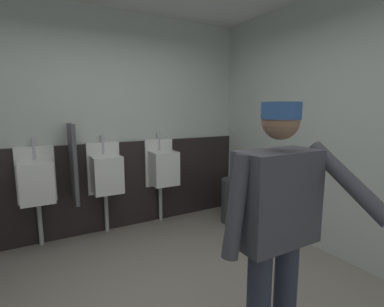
{
  "coord_description": "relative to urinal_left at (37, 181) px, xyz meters",
  "views": [
    {
      "loc": [
        -0.77,
        -1.77,
        1.56
      ],
      "look_at": [
        0.22,
        -0.05,
        1.25
      ],
      "focal_mm": 26.77,
      "sensor_mm": 36.0,
      "label": 1
    }
  ],
  "objects": [
    {
      "name": "wall_back",
      "position": [
        0.74,
        0.22,
        0.6
      ],
      "size": [
        4.55,
        0.12,
        2.76
      ],
      "primitive_type": "cube",
      "color": "silver",
      "rests_on": "ground_plane"
    },
    {
      "name": "wall_right",
      "position": [
        2.77,
        -1.71,
        0.6
      ],
      "size": [
        0.12,
        4.34,
        2.76
      ],
      "primitive_type": "cube",
      "color": "silver",
      "rests_on": "ground_plane"
    },
    {
      "name": "wainscot_band_back",
      "position": [
        0.74,
        0.14,
        -0.21
      ],
      "size": [
        3.95,
        0.03,
        1.14
      ],
      "primitive_type": "cube",
      "color": "black",
      "rests_on": "ground_plane"
    },
    {
      "name": "urinal_left",
      "position": [
        0.0,
        0.0,
        0.0
      ],
      "size": [
        0.4,
        0.34,
        1.24
      ],
      "color": "white",
      "rests_on": "ground_plane"
    },
    {
      "name": "urinal_middle",
      "position": [
        0.75,
        0.0,
        0.0
      ],
      "size": [
        0.4,
        0.34,
        1.24
      ],
      "color": "white",
      "rests_on": "ground_plane"
    },
    {
      "name": "urinal_right",
      "position": [
        1.5,
        0.0,
        0.0
      ],
      "size": [
        0.4,
        0.34,
        1.24
      ],
      "color": "white",
      "rests_on": "ground_plane"
    },
    {
      "name": "privacy_divider_panel",
      "position": [
        0.38,
        -0.07,
        0.17
      ],
      "size": [
        0.04,
        0.4,
        0.9
      ],
      "primitive_type": "cube",
      "color": "#4C4C51"
    },
    {
      "name": "person",
      "position": [
        1.17,
        -2.37,
        0.16
      ],
      "size": [
        0.71,
        0.6,
        1.6
      ],
      "color": "#2D3342",
      "rests_on": "ground_plane"
    },
    {
      "name": "trash_bin",
      "position": [
        2.37,
        -0.47,
        -0.48
      ],
      "size": [
        0.37,
        0.37,
        0.6
      ],
      "primitive_type": "cylinder",
      "color": "#38383D",
      "rests_on": "ground_plane"
    }
  ]
}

